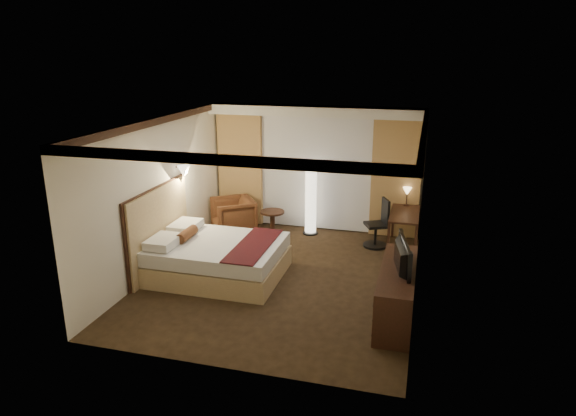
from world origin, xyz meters
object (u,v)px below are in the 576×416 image
(bed, at_px, (218,258))
(dresser, at_px, (397,292))
(television, at_px, (397,249))
(floor_lamp, at_px, (311,200))
(side_table, at_px, (272,224))
(office_chair, at_px, (376,223))
(armchair, at_px, (233,214))
(desk, at_px, (404,230))

(bed, height_order, dresser, dresser)
(dresser, xyz_separation_m, television, (-0.03, 0.00, 0.68))
(dresser, bearing_deg, floor_lamp, 122.74)
(side_table, distance_m, office_chair, 2.18)
(dresser, bearing_deg, television, 180.00)
(bed, height_order, side_table, bed)
(armchair, distance_m, dresser, 4.52)
(bed, height_order, office_chair, office_chair)
(desk, bearing_deg, side_table, -179.34)
(desk, relative_size, television, 1.24)
(side_table, xyz_separation_m, office_chair, (2.17, -0.02, 0.22))
(side_table, bearing_deg, dresser, -45.04)
(office_chair, xyz_separation_m, television, (0.56, -2.74, 0.57))
(floor_lamp, xyz_separation_m, television, (1.99, -3.14, 0.31))
(armchair, relative_size, floor_lamp, 0.57)
(floor_lamp, height_order, dresser, floor_lamp)
(dresser, bearing_deg, office_chair, 102.21)
(desk, height_order, office_chair, office_chair)
(office_chair, bearing_deg, armchair, 155.87)
(side_table, relative_size, dresser, 0.29)
(armchair, xyz_separation_m, floor_lamp, (1.60, 0.43, 0.33))
(bed, relative_size, office_chair, 2.21)
(armchair, xyz_separation_m, television, (3.59, -2.71, 0.63))
(bed, bearing_deg, side_table, 81.09)
(floor_lamp, height_order, television, floor_lamp)
(armchair, distance_m, desk, 3.57)
(office_chair, bearing_deg, television, -103.18)
(floor_lamp, relative_size, dresser, 0.77)
(armchair, height_order, office_chair, office_chair)
(desk, bearing_deg, armchair, -178.64)
(armchair, bearing_deg, office_chair, 56.32)
(bed, bearing_deg, armchair, 104.18)
(side_table, distance_m, desk, 2.71)
(television, bearing_deg, floor_lamp, 21.30)
(armchair, bearing_deg, side_table, 59.22)
(bed, height_order, armchair, armchair)
(television, bearing_deg, dresser, -101.05)
(office_chair, bearing_deg, bed, -164.48)
(side_table, relative_size, desk, 0.44)
(bed, distance_m, floor_lamp, 2.77)
(side_table, height_order, television, television)
(bed, xyz_separation_m, side_table, (0.34, 2.14, -0.04))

